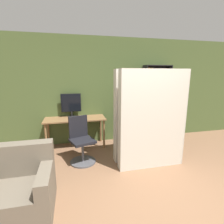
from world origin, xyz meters
TOP-DOWN VIEW (x-y plane):
  - ground_plane at (0.00, 0.00)m, footprint 16.00×16.00m
  - wall_back at (0.00, 2.73)m, footprint 8.00×0.06m
  - desk at (-1.03, 2.41)m, footprint 1.45×0.58m
  - monitor at (-1.10, 2.58)m, footprint 0.49×0.19m
  - office_chair at (-0.94, 1.62)m, footprint 0.56×0.56m
  - bookshelf at (1.08, 2.58)m, footprint 0.72×0.30m
  - mattress_near at (0.38, 1.13)m, footprint 1.30×0.22m
  - mattress_far at (0.38, 1.47)m, footprint 1.30×0.22m
  - armchair at (-1.82, 0.46)m, footprint 0.85×0.80m

SIDE VIEW (x-z plane):
  - ground_plane at x=0.00m, z-range 0.00..0.00m
  - armchair at x=-1.82m, z-range -0.11..0.74m
  - office_chair at x=-0.94m, z-range -0.09..0.86m
  - desk at x=-1.03m, z-range 0.27..1.01m
  - mattress_far at x=0.38m, z-range 0.00..1.88m
  - mattress_near at x=0.38m, z-range 0.00..1.88m
  - bookshelf at x=1.08m, z-range -0.02..1.99m
  - monitor at x=-1.10m, z-range 0.77..1.35m
  - wall_back at x=0.00m, z-range 0.00..2.70m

